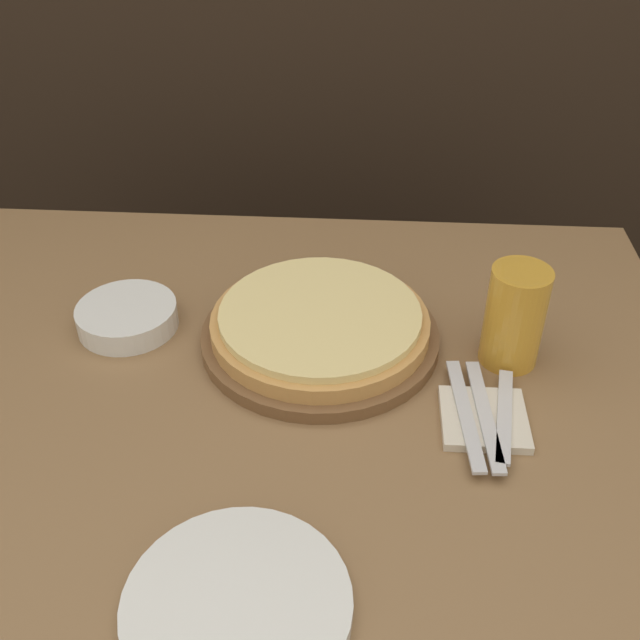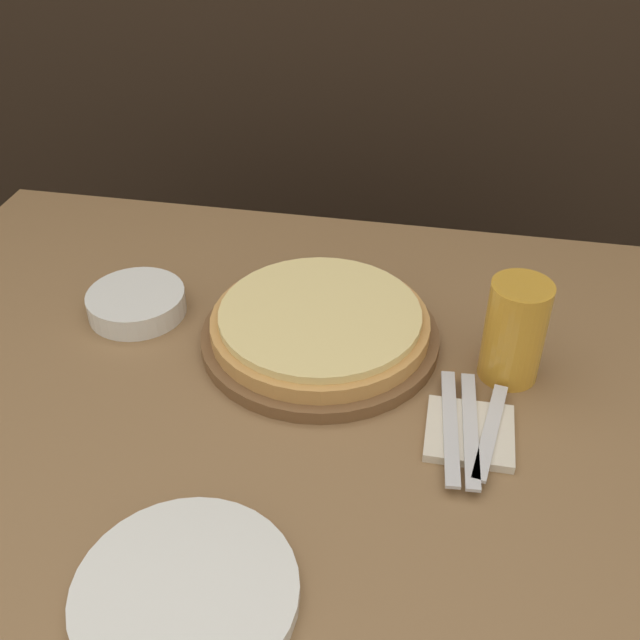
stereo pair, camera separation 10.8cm
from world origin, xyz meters
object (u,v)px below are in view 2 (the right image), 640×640
at_px(pizza_on_board, 320,328).
at_px(spoon, 491,431).
at_px(fork, 450,425).
at_px(beer_glass, 515,327).
at_px(dinner_plate, 186,593).
at_px(dinner_knife, 470,428).
at_px(side_bowl, 137,303).

xyz_separation_m(pizza_on_board, spoon, (0.25, -0.15, -0.01)).
bearing_deg(spoon, fork, 180.00).
height_order(beer_glass, dinner_plate, beer_glass).
relative_size(beer_glass, dinner_plate, 0.64).
bearing_deg(dinner_knife, fork, 180.00).
xyz_separation_m(beer_glass, side_bowl, (-0.56, 0.04, -0.06)).
height_order(dinner_plate, dinner_knife, dinner_plate).
bearing_deg(pizza_on_board, beer_glass, -4.45).
relative_size(side_bowl, dinner_knife, 0.73).
bearing_deg(dinner_plate, side_bowl, 117.22).
bearing_deg(fork, dinner_plate, -131.28).
relative_size(dinner_plate, fork, 1.13).
bearing_deg(beer_glass, dinner_plate, -127.69).
bearing_deg(dinner_plate, fork, 48.72).
xyz_separation_m(side_bowl, spoon, (0.54, -0.17, -0.00)).
relative_size(fork, dinner_knife, 1.00).
xyz_separation_m(dinner_plate, spoon, (0.30, 0.29, 0.01)).
distance_m(pizza_on_board, spoon, 0.29).
height_order(fork, dinner_knife, same).
height_order(side_bowl, spoon, side_bowl).
relative_size(dinner_knife, spoon, 1.18).
distance_m(beer_glass, dinner_plate, 0.53).
height_order(pizza_on_board, spoon, pizza_on_board).
bearing_deg(beer_glass, dinner_knife, -109.74).
xyz_separation_m(dinner_plate, side_bowl, (-0.24, 0.46, 0.01)).
bearing_deg(fork, beer_glass, 61.35).
distance_m(side_bowl, fork, 0.52).
bearing_deg(pizza_on_board, spoon, -32.03).
bearing_deg(dinner_plate, dinner_knife, 46.01).
xyz_separation_m(side_bowl, fork, (0.49, -0.17, -0.00)).
height_order(side_bowl, fork, side_bowl).
xyz_separation_m(beer_glass, dinner_plate, (-0.32, -0.42, -0.07)).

